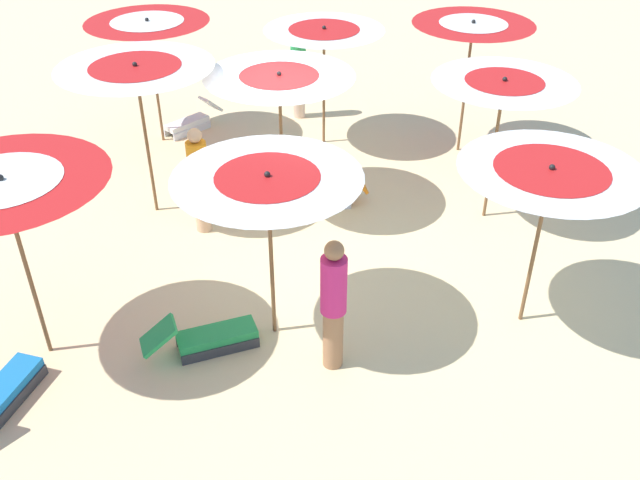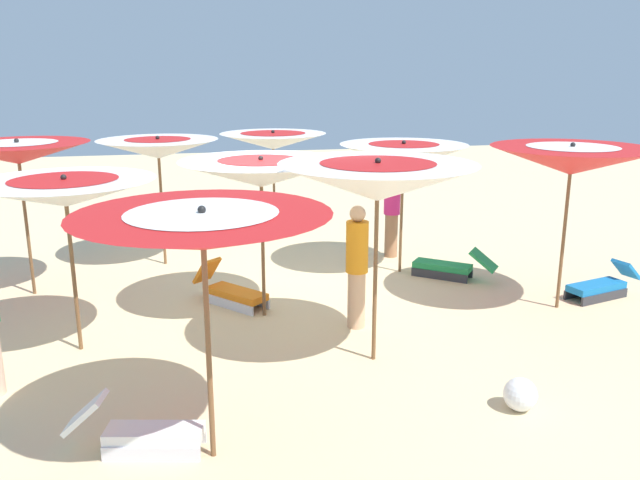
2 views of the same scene
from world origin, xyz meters
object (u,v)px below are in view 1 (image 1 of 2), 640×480
beach_umbrella_1 (268,192)px  lounger_0 (0,392)px  beach_umbrella_5 (503,92)px  beach_ball (36,207)px  lounger_1 (325,194)px  beachgoer_1 (199,179)px  beachgoer_2 (333,303)px  lounger_2 (208,336)px  beach_umbrella_2 (549,181)px  beach_umbrella_4 (279,87)px  beach_umbrella_7 (324,38)px  beach_umbrella_3 (137,80)px  beach_umbrella_8 (472,32)px  beach_umbrella_6 (148,30)px  beachgoer_0 (299,73)px  beach_umbrella_0 (5,196)px  lounger_3 (191,121)px

beach_umbrella_1 → lounger_0: 3.69m
beach_umbrella_5 → beach_ball: beach_umbrella_5 is taller
lounger_1 → beachgoer_1: beachgoer_1 is taller
beachgoer_2 → lounger_2: bearing=-157.6°
beach_umbrella_2 → lounger_2: size_ratio=1.72×
beach_umbrella_4 → beach_umbrella_7: beach_umbrella_4 is taller
beach_umbrella_3 → beach_umbrella_8: size_ratio=1.01×
beach_umbrella_2 → beach_umbrella_6: size_ratio=0.96×
beach_umbrella_2 → lounger_0: beach_umbrella_2 is taller
beach_umbrella_5 → beach_umbrella_6: size_ratio=0.99×
beachgoer_0 → beachgoer_1: (-0.99, 4.34, -0.05)m
beach_umbrella_1 → beach_umbrella_2: (-2.61, -1.80, 0.01)m
beach_ball → beach_umbrella_7: bearing=-118.7°
beach_umbrella_1 → lounger_0: bearing=53.6°
beach_umbrella_1 → beach_umbrella_2: size_ratio=1.01×
beach_umbrella_0 → lounger_0: bearing=105.9°
lounger_0 → beachgoer_1: size_ratio=0.78×
beach_umbrella_5 → lounger_2: bearing=68.5°
beach_umbrella_0 → beach_ball: (2.59, -2.04, -2.01)m
beach_umbrella_1 → beach_umbrella_8: beach_umbrella_8 is taller
beach_umbrella_6 → lounger_3: 2.02m
lounger_3 → beach_ball: bearing=11.9°
beach_umbrella_4 → beachgoer_1: beach_umbrella_4 is taller
lounger_1 → beach_umbrella_2: bearing=121.7°
beach_umbrella_8 → beachgoer_2: size_ratio=1.38×
beach_umbrella_0 → beach_umbrella_7: size_ratio=1.10×
beach_umbrella_6 → beachgoer_0: bearing=-126.5°
beachgoer_1 → beachgoer_2: beachgoer_2 is taller
beach_umbrella_8 → beach_umbrella_6: bearing=26.4°
beach_umbrella_0 → beach_umbrella_2: bearing=-143.6°
beach_umbrella_8 → beachgoer_2: bearing=97.4°
beach_umbrella_1 → lounger_3: beach_umbrella_1 is taller
beach_umbrella_1 → beachgoer_0: size_ratio=1.28×
lounger_3 → beachgoer_2: 7.08m
beach_umbrella_0 → lounger_3: size_ratio=1.88×
beach_umbrella_0 → beachgoer_0: (1.08, -7.43, -1.25)m
beachgoer_2 → beach_umbrella_2: bearing=50.4°
lounger_2 → lounger_3: size_ratio=1.01×
beach_umbrella_0 → beach_umbrella_6: size_ratio=1.04×
lounger_3 → beach_ball: 3.76m
beach_umbrella_6 → beach_umbrella_7: (-2.69, -1.50, -0.12)m
beach_umbrella_0 → beach_umbrella_3: bearing=-70.7°
beach_umbrella_0 → beach_umbrella_1: beach_umbrella_0 is taller
beach_ball → lounger_1: bearing=-144.8°
beach_umbrella_7 → beach_umbrella_8: size_ratio=0.92×
beach_umbrella_6 → lounger_2: bearing=136.5°
beach_umbrella_4 → beachgoer_1: 1.79m
beach_ball → beach_umbrella_1: bearing=175.9°
beach_umbrella_6 → beach_ball: size_ratio=6.68×
beach_umbrella_1 → beachgoer_0: (3.23, -5.74, -1.08)m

